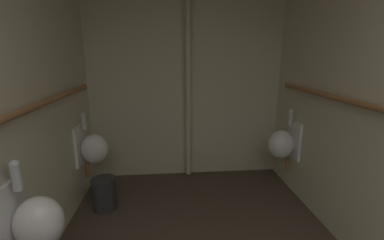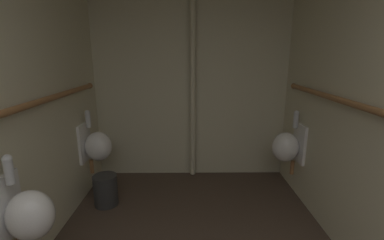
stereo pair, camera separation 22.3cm
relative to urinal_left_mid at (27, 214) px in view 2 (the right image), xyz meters
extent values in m
cube|color=beige|center=(1.09, 1.90, 0.73)|extent=(2.60, 0.06, 2.65)
ellipsoid|color=white|center=(0.02, 0.00, -0.01)|extent=(0.30, 0.26, 0.34)
cube|color=white|center=(-0.13, 0.00, 0.04)|extent=(0.03, 0.30, 0.44)
cylinder|color=silver|center=(-0.07, 0.00, 0.30)|extent=(0.06, 0.06, 0.16)
sphere|color=silver|center=(-0.07, 0.00, 0.38)|extent=(0.06, 0.06, 0.06)
ellipsoid|color=white|center=(0.02, 1.34, -0.01)|extent=(0.30, 0.26, 0.34)
cube|color=white|center=(-0.13, 1.34, 0.04)|extent=(0.03, 0.30, 0.44)
cylinder|color=silver|center=(-0.07, 1.34, 0.30)|extent=(0.06, 0.06, 0.16)
sphere|color=silver|center=(-0.07, 1.34, 0.38)|extent=(0.06, 0.06, 0.06)
cylinder|color=#936038|center=(-0.08, 1.34, -0.26)|extent=(0.04, 0.04, 0.16)
ellipsoid|color=white|center=(2.16, 1.29, -0.01)|extent=(0.30, 0.26, 0.34)
cube|color=white|center=(2.31, 1.29, 0.04)|extent=(0.03, 0.30, 0.44)
cylinder|color=silver|center=(2.25, 1.29, 0.30)|extent=(0.06, 0.06, 0.16)
sphere|color=silver|center=(2.25, 1.29, 0.38)|extent=(0.06, 0.06, 0.06)
cylinder|color=#936038|center=(2.26, 1.29, -0.26)|extent=(0.04, 0.04, 0.16)
cylinder|color=#936038|center=(-0.09, 0.04, 0.66)|extent=(0.05, 3.00, 0.05)
sphere|color=#936038|center=(-0.09, 1.54, 0.66)|extent=(0.06, 0.06, 0.06)
sphere|color=#936038|center=(2.27, 1.49, 0.66)|extent=(0.06, 0.06, 0.06)
cylinder|color=beige|center=(1.11, 1.79, 0.73)|extent=(0.07, 0.07, 2.60)
cylinder|color=#2D2D2D|center=(0.15, 1.08, -0.42)|extent=(0.25, 0.25, 0.34)
camera|label=1|loc=(0.84, -1.55, 1.02)|focal=24.86mm
camera|label=2|loc=(1.07, -1.55, 1.02)|focal=24.86mm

